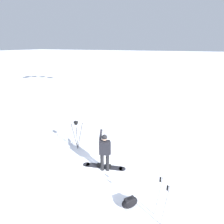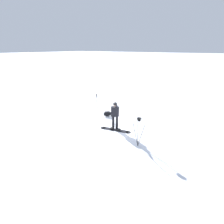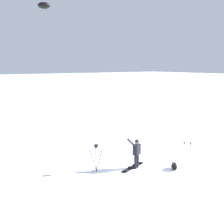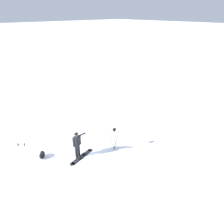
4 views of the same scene
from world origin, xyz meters
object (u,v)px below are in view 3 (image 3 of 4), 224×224
gear_bag_large (174,166)px  camera_tripod (96,152)px  ski_poles (187,150)px  snowboard (133,167)px  snowboarder (137,151)px

gear_bag_large → camera_tripod: camera_tripod is taller
camera_tripod → ski_poles: size_ratio=1.07×
camera_tripod → gear_bag_large: bearing=-122.6°
gear_bag_large → ski_poles: (-0.04, -0.94, 0.70)m
snowboard → gear_bag_large: 2.19m
snowboarder → ski_poles: (-1.33, -2.44, -0.08)m
snowboarder → snowboard: 0.95m
ski_poles → snowboarder: bearing=61.4°
snowboard → camera_tripod: size_ratio=1.22×
ski_poles → snowboard: bearing=59.9°
snowboarder → snowboard: snowboarder is taller
snowboard → ski_poles: 3.09m
ski_poles → camera_tripod: bearing=62.9°
snowboarder → camera_tripod: bearing=64.9°
snowboarder → gear_bag_large: (-1.29, -1.50, -0.78)m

